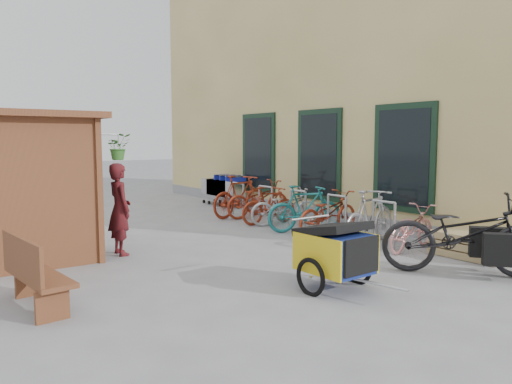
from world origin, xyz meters
TOP-DOWN VIEW (x-y plane):
  - ground at (0.00, 0.00)m, footprint 80.00×80.00m
  - building at (6.49, 4.50)m, footprint 6.07×13.00m
  - kiosk at (-3.28, 2.47)m, footprint 2.49×1.65m
  - bike_rack at (2.30, 2.40)m, footprint 0.05×5.35m
  - pallet_stack at (3.00, -1.40)m, footprint 1.00×1.20m
  - bench at (-3.67, 0.13)m, footprint 0.54×1.39m
  - shopping_carts at (3.00, 6.66)m, footprint 0.52×1.76m
  - child_trailer at (-0.27, -1.35)m, footprint 0.96×1.61m
  - cargo_bike at (1.76, -1.94)m, footprint 2.07×2.27m
  - person_kiosk at (-1.84, 2.24)m, footprint 0.38×0.58m
  - bike_0 at (2.50, -0.47)m, footprint 1.60×0.79m
  - bike_1 at (2.28, 0.31)m, footprint 1.80×0.84m
  - bike_2 at (2.35, 1.50)m, footprint 1.76×0.74m
  - bike_3 at (2.14, 1.98)m, footprint 1.74×1.01m
  - bike_4 at (2.32, 2.89)m, footprint 1.74×1.07m
  - bike_5 at (2.11, 3.22)m, footprint 1.50×0.50m
  - bike_6 at (2.49, 4.17)m, footprint 1.84×0.73m
  - bike_7 at (2.16, 4.50)m, footprint 1.85×0.80m

SIDE VIEW (x-z plane):
  - ground at x=0.00m, z-range 0.00..0.00m
  - pallet_stack at x=3.00m, z-range 0.01..0.41m
  - bike_0 at x=2.50m, z-range 0.00..0.80m
  - bike_4 at x=2.32m, z-range 0.00..0.86m
  - bench at x=-3.67m, z-range 0.01..0.87m
  - bike_5 at x=2.11m, z-range 0.00..0.89m
  - bike_2 at x=2.35m, z-range 0.00..0.90m
  - bike_6 at x=2.49m, z-range 0.00..0.95m
  - bike_3 at x=2.14m, z-range 0.00..1.01m
  - bike_rack at x=2.30m, z-range 0.08..0.95m
  - bike_1 at x=2.28m, z-range 0.00..1.04m
  - child_trailer at x=-0.27m, z-range 0.05..0.99m
  - bike_7 at x=2.16m, z-range 0.00..1.08m
  - shopping_carts at x=3.00m, z-range 0.08..1.02m
  - cargo_bike at x=1.76m, z-range -0.01..1.20m
  - person_kiosk at x=-1.84m, z-range 0.00..1.57m
  - kiosk at x=-3.28m, z-range 0.35..2.75m
  - building at x=6.49m, z-range -0.01..6.99m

